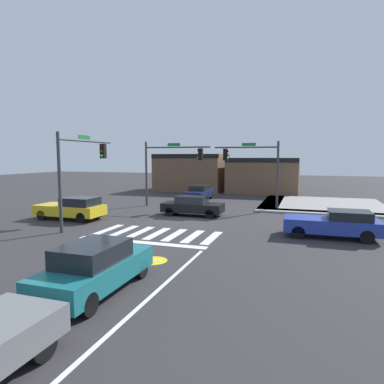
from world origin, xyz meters
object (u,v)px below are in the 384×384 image
car_navy (199,193)px  car_black (193,206)px  car_teal (95,267)px  traffic_signal_northeast (253,162)px  car_yellow (72,208)px  traffic_signal_northwest (170,162)px  traffic_signal_southwest (81,162)px  car_blue (334,224)px

car_navy → car_black: bearing=14.1°
car_black → car_teal: 14.02m
traffic_signal_northeast → car_black: size_ratio=1.25×
car_yellow → car_teal: 13.16m
car_black → car_yellow: 8.16m
traffic_signal_northeast → traffic_signal_northwest: bearing=9.7°
car_navy → traffic_signal_northeast: bearing=56.6°
traffic_signal_southwest → car_navy: 14.50m
car_yellow → car_teal: (8.62, -9.94, 0.01)m
traffic_signal_northeast → car_yellow: 13.99m
traffic_signal_northeast → car_navy: size_ratio=1.18×
traffic_signal_southwest → car_black: traffic_signal_southwest is taller
traffic_signal_northwest → traffic_signal_northeast: (6.64, 1.13, -0.04)m
traffic_signal_northwest → traffic_signal_southwest: bearing=-102.7°
traffic_signal_northeast → car_black: traffic_signal_northeast is taller
traffic_signal_northwest → car_yellow: (-4.03, -7.40, -3.00)m
car_teal → car_yellow: bearing=40.9°
car_blue → car_black: bearing=-23.7°
car_yellow → car_teal: car_teal is taller
traffic_signal_northeast → car_blue: (5.47, -8.51, -2.98)m
traffic_signal_southwest → car_black: (5.11, 5.57, -3.13)m
car_black → car_blue: size_ratio=0.93×
car_blue → car_teal: bearing=52.9°
traffic_signal_northeast → car_yellow: size_ratio=1.19×
traffic_signal_northwest → car_teal: traffic_signal_northwest is taller
traffic_signal_northeast → car_blue: 10.55m
car_black → car_teal: bearing=-83.8°
car_black → traffic_signal_southwest: bearing=-132.5°
traffic_signal_northeast → car_teal: (-2.06, -18.48, -2.94)m
traffic_signal_northeast → car_black: (-3.57, -4.54, -3.01)m
traffic_signal_northeast → car_teal: bearing=83.6°
traffic_signal_northwest → traffic_signal_northeast: size_ratio=1.06×
car_blue → car_navy: bearing=-47.8°
traffic_signal_northwest → car_teal: (4.58, -17.35, -2.98)m
traffic_signal_northeast → car_yellow: bearing=38.6°
traffic_signal_northwest → car_navy: (1.01, 4.85, -3.02)m
traffic_signal_northeast → traffic_signal_southwest: bearing=49.4°
traffic_signal_northwest → car_yellow: 8.95m
traffic_signal_northeast → car_blue: traffic_signal_northeast is taller
traffic_signal_northeast → car_yellow: (-10.68, -8.53, -2.96)m
car_blue → traffic_signal_northeast: bearing=-57.3°
car_navy → car_teal: car_teal is taller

